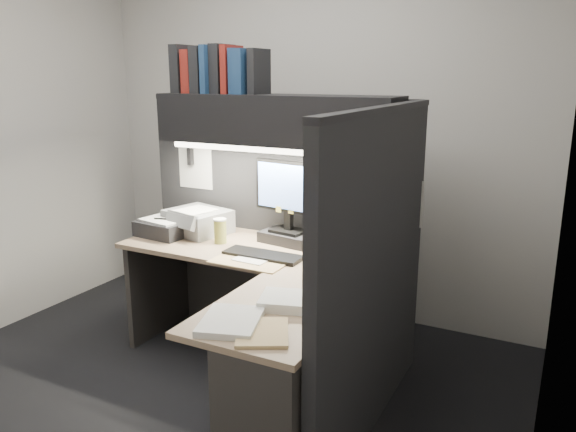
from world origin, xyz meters
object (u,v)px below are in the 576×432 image
at_px(keyboard, 263,255).
at_px(notebook_stack, 165,228).
at_px(desk, 258,338).
at_px(overhead_shelf, 275,120).
at_px(telephone, 349,247).
at_px(printer, 198,221).
at_px(monitor, 288,211).
at_px(coffee_cup, 220,232).

relative_size(keyboard, notebook_stack, 1.42).
bearing_deg(notebook_stack, desk, -27.40).
relative_size(overhead_shelf, telephone, 6.99).
xyz_separation_m(overhead_shelf, telephone, (0.52, -0.06, -0.73)).
bearing_deg(desk, telephone, 72.25).
distance_m(printer, notebook_stack, 0.22).
xyz_separation_m(desk, monitor, (-0.21, 0.74, 0.49)).
relative_size(telephone, notebook_stack, 0.67).
distance_m(desk, keyboard, 0.55).
bearing_deg(printer, overhead_shelf, 20.95).
distance_m(telephone, notebook_stack, 1.25).
height_order(overhead_shelf, telephone, overhead_shelf).
bearing_deg(telephone, coffee_cup, -164.61).
height_order(keyboard, coffee_cup, coffee_cup).
height_order(telephone, printer, printer).
xyz_separation_m(monitor, keyboard, (-0.00, -0.32, -0.20)).
distance_m(overhead_shelf, monitor, 0.57).
xyz_separation_m(monitor, printer, (-0.65, -0.06, -0.13)).
bearing_deg(coffee_cup, desk, -42.70).
bearing_deg(notebook_stack, keyboard, -7.63).
relative_size(overhead_shelf, coffee_cup, 10.49).
bearing_deg(printer, desk, -24.90).
height_order(desk, monitor, monitor).
relative_size(desk, overhead_shelf, 1.10).
bearing_deg(printer, telephone, 14.25).
bearing_deg(overhead_shelf, notebook_stack, -162.36).
relative_size(keyboard, printer, 1.23).
xyz_separation_m(telephone, printer, (-1.08, -0.02, 0.03)).
height_order(overhead_shelf, printer, overhead_shelf).
distance_m(desk, printer, 1.15).
distance_m(coffee_cup, notebook_stack, 0.43).
distance_m(overhead_shelf, printer, 0.89).
relative_size(overhead_shelf, keyboard, 3.27).
xyz_separation_m(telephone, notebook_stack, (-1.24, -0.17, 0.01)).
height_order(monitor, printer, monitor).
bearing_deg(coffee_cup, overhead_shelf, 36.31).
relative_size(monitor, coffee_cup, 3.53).
bearing_deg(monitor, notebook_stack, -156.61).
xyz_separation_m(telephone, coffee_cup, (-0.81, -0.15, 0.03)).
xyz_separation_m(coffee_cup, notebook_stack, (-0.43, -0.02, -0.02)).
distance_m(desk, telephone, 0.80).
xyz_separation_m(keyboard, telephone, (0.43, 0.28, 0.03)).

